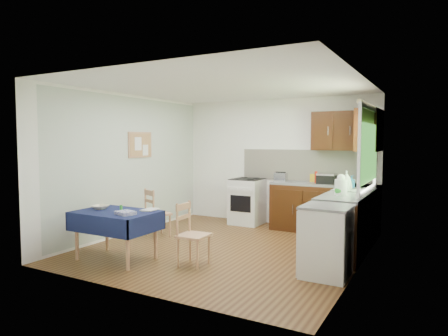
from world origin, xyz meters
The scene contains 33 objects.
floor centered at (0.00, 0.00, 0.00)m, with size 4.20×4.20×0.00m, color #452712.
ceiling centered at (0.00, 0.00, 2.50)m, with size 4.00×4.20×0.02m, color white.
wall_back centered at (0.00, 2.10, 1.25)m, with size 4.00×0.02×2.50m, color white.
wall_front centered at (0.00, -2.10, 1.25)m, with size 4.00×0.02×2.50m, color white.
wall_left centered at (-2.00, 0.00, 1.25)m, with size 0.02×4.20×2.50m, color silver.
wall_right centered at (2.00, 0.00, 1.25)m, with size 0.02×4.20×2.50m, color white.
base_cabinets centered at (1.36, 1.26, 0.43)m, with size 1.90×2.30×0.86m.
worktop_back centered at (1.05, 1.80, 0.88)m, with size 1.90×0.60×0.04m, color slate.
worktop_right centered at (1.70, 0.65, 0.88)m, with size 0.60×1.70×0.04m, color slate.
worktop_corner centered at (1.70, 1.80, 0.88)m, with size 0.60×0.60×0.04m, color slate.
splashback centered at (0.65, 2.08, 1.20)m, with size 2.70×0.02×0.60m, color white.
upper_cabinets centered at (1.52, 1.80, 1.85)m, with size 1.20×0.85×0.70m.
stove centered at (-0.50, 1.80, 0.46)m, with size 0.60×0.61×0.92m.
window centered at (1.97, 0.70, 1.65)m, with size 0.04×1.48×1.26m.
fridge centered at (1.70, -0.55, 0.44)m, with size 0.58×0.60×0.89m.
corkboard centered at (-1.97, 0.30, 1.60)m, with size 0.04×0.62×0.47m.
dining_table centered at (-1.08, -1.27, 0.58)m, with size 1.14×0.77×0.69m.
chair_far centered at (-1.42, 0.04, 0.45)m, with size 0.49×0.49×0.84m.
chair_near centered at (-0.02, -0.97, 0.45)m, with size 0.39×0.39×0.85m.
toaster centered at (0.22, 1.78, 0.98)m, with size 0.24×0.15×0.18m.
sandwich_press centered at (1.10, 1.78, 0.99)m, with size 0.32×0.28×0.19m.
sauce_bottle centered at (0.92, 1.73, 1.01)m, with size 0.05×0.05×0.22m, color #B11E0E.
yellow_packet centered at (0.79, 1.97, 0.97)m, with size 0.11×0.07×0.15m, color gold.
dish_rack centered at (1.66, 0.90, 0.92)m, with size 0.45×0.35×0.21m.
kettle centered at (1.65, 0.41, 1.03)m, with size 0.18×0.18×0.30m.
cup centered at (1.54, 1.73, 0.95)m, with size 0.13×0.13×0.10m, color white.
soap_bottle_a centered at (1.65, 0.79, 1.06)m, with size 0.12×0.12×0.32m, color silver.
soap_bottle_b centered at (1.61, 1.40, 1.00)m, with size 0.09×0.09×0.20m, color #1D6AAE.
soap_bottle_c centered at (1.64, 0.38, 0.99)m, with size 0.15×0.15×0.19m, color green.
plate_bowl centered at (-1.40, -1.25, 0.72)m, with size 0.23×0.23×0.06m, color beige.
book centered at (-0.79, -0.99, 0.70)m, with size 0.18×0.25×0.02m, color white.
spice_jar centered at (-1.04, -1.21, 0.73)m, with size 0.04×0.04×0.08m, color green.
tea_towel centered at (-0.79, -1.39, 0.71)m, with size 0.25×0.20×0.04m, color navy.
Camera 1 is at (2.92, -5.40, 1.69)m, focal length 32.00 mm.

